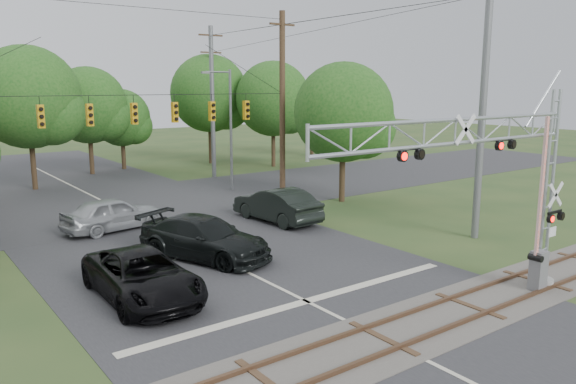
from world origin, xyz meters
TOP-DOWN VIEW (x-y plane):
  - ground at (0.00, 0.00)m, footprint 160.00×160.00m
  - road_main at (0.00, 10.00)m, footprint 14.00×90.00m
  - road_cross at (0.00, 24.00)m, footprint 90.00×12.00m
  - railroad_track at (0.00, 2.00)m, footprint 90.00×3.20m
  - crossing_gantry at (4.46, 1.64)m, footprint 11.26×0.89m
  - traffic_signal_span at (0.88, 20.00)m, footprint 19.34×0.36m
  - pickup_black at (-4.25, 9.03)m, footprint 2.78×5.86m
  - car_dark at (-0.40, 11.83)m, footprint 4.50×6.45m
  - sedan_silver at (-1.89, 18.60)m, footprint 5.21×2.75m
  - suv_dark at (5.72, 15.30)m, footprint 2.26×5.56m
  - streetlight at (8.17, 24.29)m, footprint 2.17×0.23m
  - utility_poles at (2.49, 22.89)m, footprint 27.47×29.02m
  - treeline at (1.82, 32.74)m, footprint 54.96×28.01m

SIDE VIEW (x-z plane):
  - ground at x=0.00m, z-range 0.00..0.00m
  - road_main at x=0.00m, z-range 0.00..0.02m
  - road_cross at x=0.00m, z-range 0.00..0.02m
  - railroad_track at x=0.00m, z-range -0.05..0.11m
  - pickup_black at x=-4.25m, z-range 0.00..1.61m
  - sedan_silver at x=-1.89m, z-range 0.00..1.69m
  - car_dark at x=-0.40m, z-range 0.00..1.73m
  - suv_dark at x=5.72m, z-range 0.00..1.79m
  - crossing_gantry at x=4.46m, z-range 0.88..7.85m
  - streetlight at x=8.17m, z-range 0.48..8.61m
  - treeline at x=1.82m, z-range 0.67..10.55m
  - traffic_signal_span at x=0.88m, z-range -0.01..11.49m
  - utility_poles at x=2.49m, z-range -0.41..12.09m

